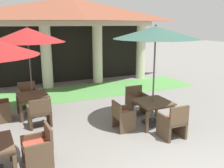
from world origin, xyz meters
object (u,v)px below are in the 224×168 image
patio_table_near_foreground (153,104)px  patio_chair_near_foreground_north (136,101)px  patio_chair_near_foreground_west (123,116)px  patio_chair_near_foreground_south (173,123)px  patio_chair_mid_left_south (40,113)px  patio_umbrella_mid_left (28,36)px  patio_table_mid_left (33,97)px  patio_chair_mid_right_east (39,147)px  patio_umbrella_near_foreground (156,34)px  patio_chair_mid_left_north (28,95)px

patio_table_near_foreground → patio_chair_near_foreground_north: bearing=89.2°
patio_chair_near_foreground_west → patio_chair_near_foreground_north: patio_chair_near_foreground_north is taller
patio_chair_near_foreground_south → patio_chair_mid_left_south: bearing=145.7°
patio_chair_near_foreground_north → patio_umbrella_mid_left: bearing=-19.9°
patio_chair_near_foreground_west → patio_chair_near_foreground_north: (0.98, 0.96, 0.03)m
patio_table_mid_left → patio_chair_mid_left_south: size_ratio=1.11×
patio_chair_near_foreground_west → patio_chair_mid_right_east: bearing=-69.6°
patio_table_near_foreground → patio_umbrella_near_foreground: bearing=-76.0°
patio_chair_near_foreground_west → patio_chair_mid_right_east: patio_chair_mid_right_east is taller
patio_umbrella_near_foreground → patio_chair_near_foreground_north: size_ratio=3.22×
patio_chair_near_foreground_south → patio_table_near_foreground: bearing=90.0°
patio_chair_near_foreground_north → patio_table_mid_left: 3.35m
patio_chair_near_foreground_west → patio_umbrella_mid_left: bearing=-134.2°
patio_umbrella_near_foreground → patio_chair_near_foreground_north: (0.01, 0.98, -2.22)m
patio_chair_near_foreground_north → patio_chair_near_foreground_west: bearing=45.2°
patio_chair_near_foreground_south → patio_chair_near_foreground_west: size_ratio=1.14×
patio_table_near_foreground → patio_umbrella_near_foreground: 2.02m
patio_umbrella_near_foreground → patio_chair_mid_left_south: (-3.06, 1.16, -2.22)m
patio_chair_near_foreground_west → patio_chair_mid_right_east: (-2.39, -0.85, 0.00)m
patio_table_mid_left → patio_chair_near_foreground_north: bearing=-20.6°
patio_umbrella_near_foreground → patio_chair_mid_left_north: 5.00m
patio_table_mid_left → patio_chair_mid_left_south: 1.01m
patio_umbrella_near_foreground → patio_chair_near_foreground_south: (-0.01, -0.98, -2.22)m
patio_chair_near_foreground_north → patio_table_mid_left: bearing=-19.9°
patio_chair_mid_left_north → patio_chair_near_foreground_south: bearing=124.0°
patio_table_near_foreground → patio_chair_near_foreground_south: bearing=-90.8°
patio_umbrella_near_foreground → patio_chair_near_foreground_west: patio_umbrella_near_foreground is taller
patio_chair_near_foreground_south → patio_table_mid_left: 4.42m
patio_chair_mid_left_south → patio_chair_near_foreground_south: bearing=-38.6°
patio_umbrella_near_foreground → patio_chair_near_foreground_north: 2.43m
patio_chair_near_foreground_west → patio_table_mid_left: patio_chair_near_foreground_west is taller
patio_umbrella_near_foreground → patio_chair_mid_right_east: 4.13m
patio_table_mid_left → patio_chair_mid_left_north: bearing=93.5°
patio_table_mid_left → patio_chair_mid_left_north: size_ratio=1.10×
patio_table_mid_left → patio_chair_mid_right_east: bearing=-94.6°
patio_chair_mid_left_north → patio_chair_mid_left_south: patio_chair_mid_left_north is taller
patio_chair_near_foreground_south → patio_umbrella_near_foreground: bearing=90.0°
patio_chair_mid_right_east → patio_chair_near_foreground_west: bearing=-74.0°
patio_umbrella_near_foreground → patio_chair_near_foreground_south: size_ratio=3.11×
patio_table_near_foreground → patio_chair_mid_left_north: bearing=135.3°
patio_chair_mid_right_east → patio_umbrella_mid_left: bearing=-8.3°
patio_umbrella_mid_left → patio_chair_near_foreground_south: bearing=-45.2°
patio_chair_near_foreground_south → patio_chair_mid_left_south: 3.73m
patio_umbrella_near_foreground → patio_chair_mid_right_east: patio_umbrella_near_foreground is taller
patio_table_near_foreground → patio_chair_mid_left_north: patio_chair_mid_left_north is taller
patio_chair_near_foreground_west → patio_chair_mid_left_north: (-2.21, 3.14, 0.02)m
patio_chair_mid_left_south → patio_chair_near_foreground_west: bearing=-32.3°
patio_chair_near_foreground_south → patio_chair_mid_left_south: (-3.05, 2.14, -0.00)m
patio_chair_near_foreground_south → patio_chair_mid_right_east: size_ratio=1.10×
patio_table_near_foreground → patio_chair_near_foreground_north: patio_chair_near_foreground_north is taller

